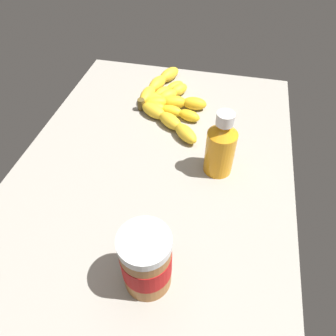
# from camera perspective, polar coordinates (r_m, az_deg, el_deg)

# --- Properties ---
(ground_plane) EXTENTS (0.88, 0.63, 0.04)m
(ground_plane) POSITION_cam_1_polar(r_m,az_deg,el_deg) (0.75, -2.41, -0.19)
(ground_plane) COLOR gray
(banana_bunch) EXTENTS (0.35, 0.20, 0.04)m
(banana_bunch) POSITION_cam_1_polar(r_m,az_deg,el_deg) (0.90, -0.22, 12.11)
(banana_bunch) COLOR yellow
(banana_bunch) RESTS_ON ground_plane
(peanut_butter_jar) EXTENTS (0.08, 0.08, 0.13)m
(peanut_butter_jar) POSITION_cam_1_polar(r_m,az_deg,el_deg) (0.52, -3.97, -16.51)
(peanut_butter_jar) COLOR #9E602D
(peanut_butter_jar) RESTS_ON ground_plane
(honey_bottle) EXTENTS (0.06, 0.06, 0.16)m
(honey_bottle) POSITION_cam_1_polar(r_m,az_deg,el_deg) (0.68, 9.55, 3.89)
(honey_bottle) COLOR orange
(honey_bottle) RESTS_ON ground_plane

